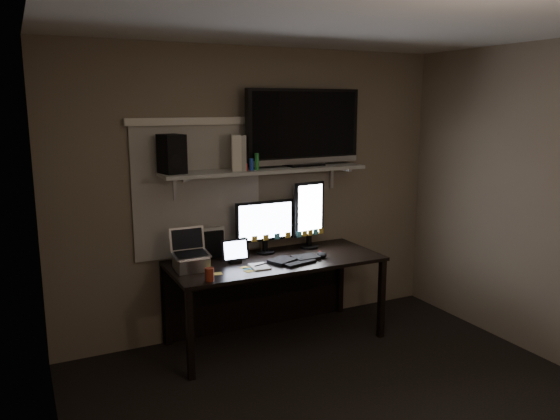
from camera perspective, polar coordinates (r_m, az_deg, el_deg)
ceiling at (r=3.24m, az=11.11°, el=19.37°), size 3.60×3.60×0.00m
back_wall at (r=4.84m, az=-2.37°, el=1.87°), size 3.60×0.00×3.60m
left_wall at (r=2.69m, az=-22.64°, el=-6.47°), size 0.00×3.60×3.60m
window_blinds at (r=4.62m, az=-8.56°, el=1.96°), size 1.10×0.02×1.10m
desk at (r=4.77m, az=-1.08°, el=-6.84°), size 1.80×0.75×0.73m
wall_shelf at (r=4.65m, az=-1.52°, el=4.18°), size 1.80×0.35×0.03m
monitor_landscape at (r=4.76m, az=-1.58°, el=-1.75°), size 0.54×0.06×0.47m
monitor_portrait at (r=4.92m, az=3.07°, el=-0.50°), size 0.31×0.10×0.61m
keyboard at (r=4.57m, az=1.48°, el=-5.16°), size 0.46×0.27×0.03m
mouse at (r=4.69m, az=4.40°, el=-4.67°), size 0.10×0.13×0.04m
notepad at (r=4.40m, az=-2.15°, el=-5.93°), size 0.15×0.20×0.01m
tablet at (r=4.50m, az=-4.75°, el=-4.30°), size 0.23×0.10×0.20m
file_sorter at (r=4.69m, az=-7.18°, el=-3.43°), size 0.20×0.09×0.25m
laptop at (r=4.34m, az=-9.30°, el=-4.22°), size 0.28×0.23×0.32m
cup at (r=4.09m, az=-7.37°, el=-6.69°), size 0.07×0.07×0.10m
sticky_notes at (r=4.33m, az=-5.12°, el=-6.31°), size 0.33×0.27×0.00m
tv at (r=4.83m, az=2.51°, el=8.60°), size 1.13×0.28×0.67m
game_console at (r=4.55m, az=-4.61°, el=6.04°), size 0.15×0.25×0.29m
speaker at (r=4.38m, az=-11.25°, el=5.77°), size 0.20×0.23×0.31m
bottles at (r=4.50m, az=-3.02°, el=5.03°), size 0.22×0.06×0.14m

